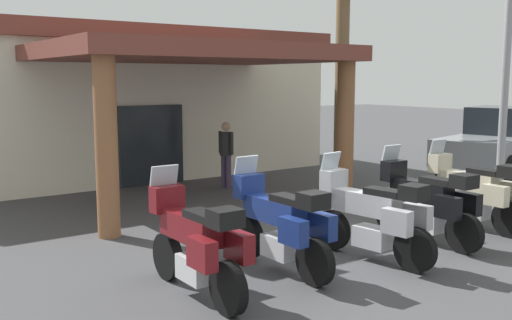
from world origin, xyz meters
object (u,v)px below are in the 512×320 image
(motorcycle_silver, at_px, (373,216))
(motorcycle_black, at_px, (428,203))
(motorcycle_blue, at_px, (280,224))
(motorcycle_cream, at_px, (474,192))
(motorcycle_maroon, at_px, (196,244))
(motel_building, at_px, (112,100))
(roadside_sign, at_px, (509,9))
(pickup_truck_gray, at_px, (498,142))
(palm_tree_near_portico, at_px, (343,21))
(pedestrian, at_px, (226,150))

(motorcycle_silver, bearing_deg, motorcycle_black, -91.60)
(motorcycle_blue, height_order, motorcycle_cream, same)
(motorcycle_maroon, bearing_deg, motel_building, -16.52)
(motel_building, bearing_deg, motorcycle_black, -82.37)
(motorcycle_blue, bearing_deg, motorcycle_maroon, 95.24)
(motorcycle_maroon, xyz_separation_m, roadside_sign, (8.89, 1.67, 3.65))
(pickup_truck_gray, distance_m, palm_tree_near_portico, 5.85)
(motel_building, height_order, roadside_sign, roadside_sign)
(motorcycle_silver, relative_size, pickup_truck_gray, 0.40)
(motorcycle_black, bearing_deg, motorcycle_silver, 97.04)
(motorcycle_silver, relative_size, palm_tree_near_portico, 0.35)
(pedestrian, distance_m, palm_tree_near_portico, 5.12)
(motorcycle_cream, xyz_separation_m, palm_tree_near_portico, (2.08, 6.04, 3.70))
(motorcycle_maroon, distance_m, pickup_truck_gray, 12.70)
(motel_building, bearing_deg, motorcycle_maroon, -106.36)
(pickup_truck_gray, bearing_deg, roadside_sign, -160.26)
(motorcycle_cream, xyz_separation_m, roadside_sign, (2.98, 1.47, 3.65))
(motorcycle_cream, distance_m, palm_tree_near_portico, 7.38)
(motel_building, height_order, palm_tree_near_portico, palm_tree_near_portico)
(motorcycle_black, bearing_deg, motorcycle_cream, -84.19)
(motorcycle_silver, bearing_deg, motorcycle_blue, 66.76)
(motorcycle_maroon, bearing_deg, pickup_truck_gray, -74.26)
(motorcycle_cream, relative_size, pedestrian, 1.30)
(motorcycle_maroon, relative_size, pickup_truck_gray, 0.40)
(pickup_truck_gray, xyz_separation_m, palm_tree_near_portico, (-4.09, 2.35, 3.46))
(motel_building, xyz_separation_m, pedestrian, (1.50, -4.11, -1.18))
(motorcycle_blue, relative_size, motorcycle_silver, 1.00)
(motorcycle_maroon, distance_m, roadside_sign, 9.76)
(motorcycle_maroon, bearing_deg, motorcycle_cream, -90.17)
(palm_tree_near_portico, bearing_deg, motorcycle_maroon, -141.99)
(motorcycle_cream, xyz_separation_m, pedestrian, (-1.74, 6.11, 0.28))
(motorcycle_maroon, relative_size, palm_tree_near_portico, 0.35)
(motorcycle_cream, xyz_separation_m, pickup_truck_gray, (6.18, 3.69, 0.24))
(motorcycle_maroon, distance_m, motorcycle_cream, 5.91)
(roadside_sign, bearing_deg, motorcycle_cream, -153.82)
(motel_building, xyz_separation_m, palm_tree_near_portico, (5.31, -4.18, 2.24))
(motorcycle_black, distance_m, motorcycle_cream, 1.49)
(motorcycle_blue, relative_size, pedestrian, 1.31)
(motorcycle_blue, bearing_deg, motorcycle_cream, -92.88)
(motorcycle_cream, height_order, pickup_truck_gray, pickup_truck_gray)
(motorcycle_maroon, xyz_separation_m, palm_tree_near_portico, (7.99, 6.24, 3.70))
(motel_building, height_order, motorcycle_blue, motel_building)
(palm_tree_near_portico, bearing_deg, pickup_truck_gray, -29.88)
(motorcycle_black, relative_size, pedestrian, 1.30)
(motel_building, distance_m, motorcycle_blue, 10.39)
(motorcycle_silver, bearing_deg, motel_building, -7.69)
(roadside_sign, bearing_deg, pickup_truck_gray, 34.86)
(motorcycle_maroon, bearing_deg, palm_tree_near_portico, -54.11)
(motorcycle_maroon, height_order, palm_tree_near_portico, palm_tree_near_portico)
(motorcycle_maroon, xyz_separation_m, pickup_truck_gray, (12.08, 3.89, 0.24))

